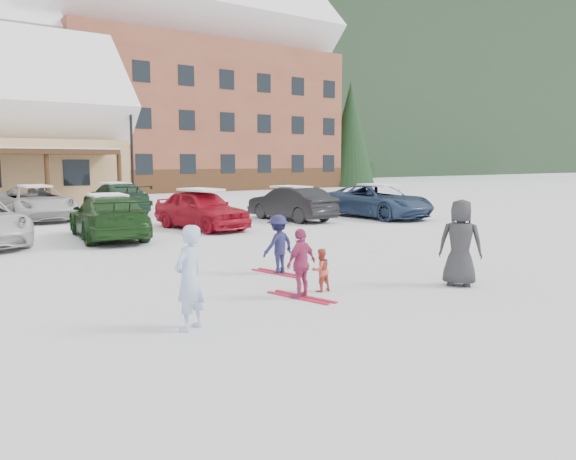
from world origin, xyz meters
TOP-DOWN VIEW (x-y plane):
  - ground at (0.00, 0.00)m, footprint 160.00×160.00m
  - alpine_hotel at (14.27, 38.00)m, footprint 31.48×14.01m
  - lamp_post at (5.38, 23.65)m, footprint 0.50×0.25m
  - conifer_1 at (30.00, 32.00)m, footprint 4.84×4.84m
  - conifer_3 at (6.00, 44.00)m, footprint 3.96×3.96m
  - conifer_4 at (34.00, 46.00)m, footprint 5.06×5.06m
  - adult_skier at (-3.07, -1.24)m, footprint 0.67×0.58m
  - toddler_red at (-0.01, -0.47)m, footprint 0.41×0.32m
  - child_navy at (0.30, 1.37)m, footprint 0.91×0.64m
  - skis_child_navy at (0.30, 1.37)m, footprint 0.48×1.41m
  - child_magenta at (-0.61, -0.67)m, footprint 0.79×0.47m
  - skis_child_magenta at (-0.61, -0.67)m, footprint 0.52×1.41m
  - bystander_dark at (2.53, -1.69)m, footprint 0.92×1.00m
  - parked_car_3 at (-0.88, 9.04)m, footprint 2.59×5.00m
  - parked_car_4 at (2.64, 9.58)m, footprint 2.28×4.40m
  - parked_car_5 at (7.05, 10.12)m, footprint 1.79×4.32m
  - parked_car_6 at (10.72, 8.81)m, footprint 2.43×5.16m
  - parked_car_10 at (-1.49, 16.40)m, footprint 2.59×5.22m
  - parked_car_11 at (2.18, 17.29)m, footprint 2.07×4.93m

SIDE VIEW (x-z plane):
  - ground at x=0.00m, z-range 0.00..0.00m
  - skis_child_navy at x=0.30m, z-range 0.00..0.03m
  - skis_child_magenta at x=-0.61m, z-range 0.00..0.03m
  - toddler_red at x=-0.01m, z-range 0.00..0.82m
  - child_magenta at x=-0.61m, z-range 0.00..1.26m
  - child_navy at x=0.30m, z-range 0.00..1.29m
  - parked_car_3 at x=-0.88m, z-range 0.00..1.39m
  - parked_car_5 at x=7.05m, z-range 0.00..1.39m
  - parked_car_11 at x=2.18m, z-range 0.00..1.42m
  - parked_car_10 at x=-1.49m, z-range 0.00..1.42m
  - parked_car_6 at x=10.72m, z-range 0.00..1.42m
  - parked_car_4 at x=2.64m, z-range 0.00..1.43m
  - adult_skier at x=-3.07m, z-range 0.00..1.54m
  - bystander_dark at x=2.53m, z-range 0.00..1.71m
  - lamp_post at x=5.38m, z-range 0.40..6.16m
  - conifer_3 at x=6.00m, z-range 0.53..9.71m
  - conifer_1 at x=30.00m, z-range 0.65..11.87m
  - conifer_4 at x=34.00m, z-range 0.68..12.41m
  - alpine_hotel at x=14.27m, z-range -2.11..19.37m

